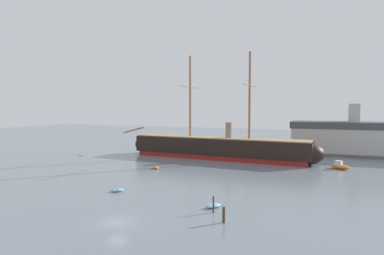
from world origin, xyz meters
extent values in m
plane|color=slate|center=(0.00, 0.00, 0.00)|extent=(400.00, 400.00, 0.00)
cube|color=maroon|center=(-4.11, 57.15, 0.67)|extent=(51.70, 11.05, 1.34)
cube|color=black|center=(-4.11, 57.15, 3.72)|extent=(53.86, 11.52, 4.77)
ellipsoid|color=black|center=(-28.64, 58.77, 3.05)|extent=(10.07, 7.83, 6.11)
ellipsoid|color=black|center=(20.42, 55.53, 3.05)|extent=(10.07, 7.83, 6.11)
cube|color=#9E7F5B|center=(-4.11, 57.15, 6.25)|extent=(52.75, 10.80, 0.29)
cylinder|color=#936642|center=(-13.44, 57.77, 18.52)|extent=(0.67, 0.67, 24.81)
cylinder|color=#936642|center=(-13.44, 57.77, 21.49)|extent=(1.11, 12.82, 0.27)
cylinder|color=#936642|center=(5.23, 56.54, 18.52)|extent=(0.67, 0.67, 24.81)
cylinder|color=#936642|center=(5.23, 56.54, 21.49)|extent=(1.11, 12.82, 0.27)
cylinder|color=#936642|center=(-34.63, 59.16, 7.65)|extent=(8.46, 1.03, 2.54)
cylinder|color=gray|center=(-0.91, 56.94, 8.49)|extent=(1.91, 1.91, 4.77)
ellipsoid|color=#7FB2D6|center=(-9.33, 13.25, 0.28)|extent=(2.41, 2.48, 0.57)
cube|color=#4C4C51|center=(-9.33, 13.25, 0.50)|extent=(0.80, 0.77, 0.09)
ellipsoid|color=#7FB2D6|center=(9.76, 10.73, 0.32)|extent=(2.49, 2.87, 0.63)
cube|color=#B2ADA3|center=(9.76, 10.73, 0.56)|extent=(0.95, 0.77, 0.10)
ellipsoid|color=orange|center=(-13.52, 35.76, 0.32)|extent=(2.67, 2.84, 0.64)
cube|color=#4C4C51|center=(-13.52, 35.76, 0.56)|extent=(0.93, 0.84, 0.10)
ellipsoid|color=orange|center=(28.80, 52.65, 0.56)|extent=(5.19, 3.99, 1.12)
cube|color=beige|center=(28.51, 52.81, 1.46)|extent=(1.90, 1.83, 1.12)
ellipsoid|color=#236670|center=(3.28, 63.47, 0.36)|extent=(2.33, 3.36, 0.72)
cube|color=#B2ADA3|center=(3.20, 63.27, 0.94)|extent=(1.13, 1.19, 0.72)
cylinder|color=#423323|center=(13.08, 5.10, 1.06)|extent=(0.38, 0.38, 2.12)
cylinder|color=#423323|center=(10.49, 8.57, 1.20)|extent=(0.25, 0.25, 2.39)
cube|color=#565659|center=(38.27, 81.19, 0.40)|extent=(51.27, 15.75, 0.80)
cube|color=#BCB7AD|center=(38.27, 81.19, 4.63)|extent=(46.61, 13.13, 7.66)
cube|color=#47474C|center=(38.27, 81.19, 9.55)|extent=(47.55, 13.39, 2.19)
cube|color=#BCB7AD|center=(33.68, 81.19, 13.54)|extent=(3.20, 3.20, 5.79)
ellipsoid|color=silver|center=(-5.56, 34.30, 8.67)|extent=(0.13, 0.33, 0.11)
sphere|color=silver|center=(-5.55, 34.10, 8.68)|extent=(0.09, 0.09, 0.09)
cube|color=#ADA89E|center=(-5.23, 34.32, 8.69)|extent=(0.56, 0.16, 0.12)
cube|color=#ADA89E|center=(-5.90, 34.27, 8.69)|extent=(0.56, 0.16, 0.12)
camera|label=1|loc=(25.21, -35.82, 15.15)|focal=30.78mm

